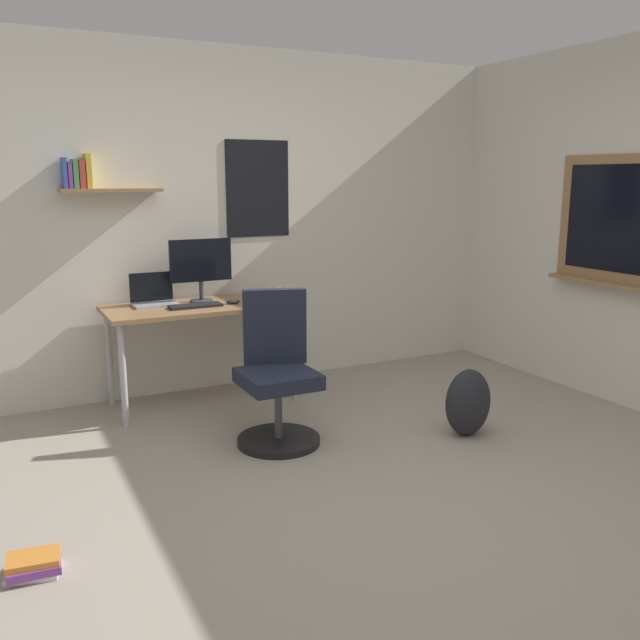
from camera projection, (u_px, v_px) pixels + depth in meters
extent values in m
plane|color=#9E9384|center=(389.00, 513.00, 3.34)|extent=(5.20, 5.20, 0.00)
cube|color=silver|center=(221.00, 222.00, 5.20)|extent=(5.00, 0.10, 2.60)
cube|color=#997047|center=(111.00, 190.00, 4.65)|extent=(0.68, 0.20, 0.02)
cube|color=black|center=(258.00, 189.00, 5.23)|extent=(0.52, 0.01, 0.74)
cube|color=#3851B2|center=(64.00, 173.00, 4.51)|extent=(0.03, 0.14, 0.21)
cube|color=#7A3D99|center=(69.00, 175.00, 4.53)|extent=(0.03, 0.14, 0.18)
cube|color=#3D934C|center=(75.00, 174.00, 4.54)|extent=(0.03, 0.14, 0.20)
cube|color=#C63833|center=(81.00, 175.00, 4.56)|extent=(0.04, 0.14, 0.19)
cube|color=gold|center=(88.00, 171.00, 4.58)|extent=(0.04, 0.14, 0.23)
cube|color=#997047|center=(622.00, 219.00, 4.74)|extent=(0.04, 1.10, 0.90)
cube|color=black|center=(621.00, 219.00, 4.74)|extent=(0.01, 0.94, 0.76)
cube|color=#997047|center=(612.00, 284.00, 4.82)|extent=(0.12, 1.10, 0.03)
cube|color=#997047|center=(202.00, 307.00, 4.85)|extent=(1.37, 0.62, 0.03)
cylinder|color=#B7B7BC|center=(123.00, 376.00, 4.43)|extent=(0.04, 0.04, 0.71)
cylinder|color=#B7B7BC|center=(295.00, 354.00, 4.98)|extent=(0.04, 0.04, 0.71)
cylinder|color=#B7B7BC|center=(109.00, 358.00, 4.87)|extent=(0.04, 0.04, 0.71)
cylinder|color=#B7B7BC|center=(269.00, 339.00, 5.42)|extent=(0.04, 0.04, 0.71)
cylinder|color=black|center=(279.00, 440.00, 4.21)|extent=(0.52, 0.52, 0.04)
cylinder|color=#4C4C51|center=(278.00, 412.00, 4.17)|extent=(0.05, 0.05, 0.34)
cube|color=#1E2333|center=(278.00, 379.00, 4.13)|extent=(0.44, 0.44, 0.09)
cube|color=#1E2333|center=(275.00, 326.00, 4.26)|extent=(0.40, 0.19, 0.48)
cube|color=#ADAFB5|center=(155.00, 304.00, 4.80)|extent=(0.31, 0.21, 0.02)
cube|color=black|center=(151.00, 287.00, 4.86)|extent=(0.31, 0.01, 0.21)
cylinder|color=#38383D|center=(202.00, 301.00, 4.95)|extent=(0.17, 0.17, 0.01)
cylinder|color=#38383D|center=(201.00, 290.00, 4.94)|extent=(0.03, 0.03, 0.14)
cube|color=black|center=(201.00, 260.00, 4.88)|extent=(0.46, 0.02, 0.31)
cube|color=black|center=(196.00, 306.00, 4.74)|extent=(0.37, 0.13, 0.02)
ellipsoid|color=#262628|center=(233.00, 302.00, 4.87)|extent=(0.10, 0.06, 0.03)
cylinder|color=silver|center=(278.00, 293.00, 5.07)|extent=(0.08, 0.08, 0.09)
ellipsoid|color=#232328|center=(468.00, 403.00, 4.31)|extent=(0.32, 0.22, 0.44)
cube|color=silver|center=(33.00, 572.00, 2.82)|extent=(0.24, 0.20, 0.02)
cube|color=#7A3D99|center=(35.00, 567.00, 2.81)|extent=(0.22, 0.17, 0.04)
cube|color=orange|center=(33.00, 559.00, 2.81)|extent=(0.23, 0.18, 0.03)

